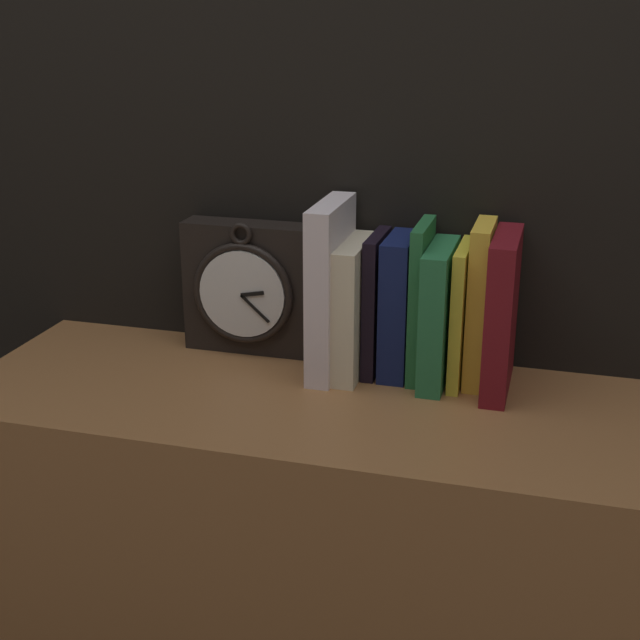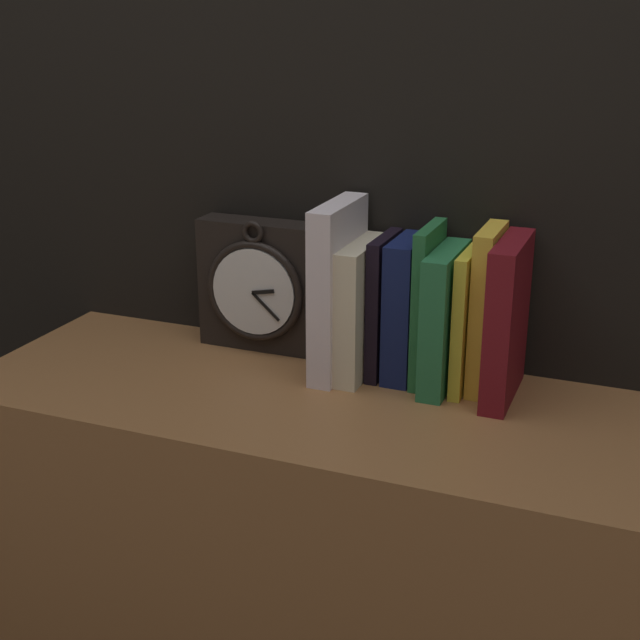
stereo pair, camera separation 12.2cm
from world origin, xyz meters
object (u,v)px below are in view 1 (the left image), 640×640
Objects in this scene: clock at (249,288)px; book_slot2_black at (376,303)px; book_slot4_green at (421,301)px; book_slot6_yellow at (461,314)px; book_slot0_white at (331,289)px; book_slot7_yellow at (480,304)px; book_slot5_green at (438,315)px; book_slot3_navy at (399,306)px; book_slot8_maroon at (502,314)px; book_slot1_cream at (354,308)px.

clock is 1.02× the size of book_slot2_black.
book_slot6_yellow is at bearing -4.18° from book_slot4_green.
book_slot0_white reaches higher than book_slot7_yellow.
book_slot4_green is at bearing 154.24° from book_slot5_green.
book_slot8_maroon is at bearing -7.92° from book_slot3_navy.
book_slot0_white is at bearing -172.38° from book_slot1_cream.
book_slot1_cream is 0.85× the size of book_slot7_yellow.
book_slot5_green is 1.00× the size of book_slot6_yellow.
book_slot7_yellow reaches higher than book_slot3_navy.
book_slot6_yellow is at bearing 16.54° from book_slot5_green.
book_slot0_white is 1.12× the size of book_slot4_green.
book_slot3_navy is 0.12m from book_slot7_yellow.
book_slot7_yellow is at bearing 5.52° from book_slot1_cream.
book_slot5_green is at bearing -9.36° from book_slot2_black.
book_slot8_maroon is (0.19, -0.02, 0.01)m from book_slot2_black.
book_slot3_navy is 0.90× the size of book_slot4_green.
book_slot0_white is 0.10m from book_slot3_navy.
clock is at bearing 173.52° from book_slot2_black.
book_slot2_black is (0.06, 0.02, -0.02)m from book_slot0_white.
clock reaches higher than book_slot5_green.
book_slot7_yellow reaches higher than book_slot1_cream.
book_slot8_maroon reaches higher than book_slot2_black.
book_slot7_yellow is at bearing 146.43° from book_slot8_maroon.
book_slot6_yellow is 0.87× the size of book_slot7_yellow.
book_slot7_yellow is at bearing -3.63° from clock.
book_slot8_maroon is at bearing -1.27° from book_slot1_cream.
clock is 0.91× the size of book_slot7_yellow.
book_slot8_maroon reaches higher than book_slot6_yellow.
book_slot0_white reaches higher than clock.
book_slot0_white is 1.29× the size of book_slot1_cream.
book_slot4_green is at bearing -2.76° from book_slot3_navy.
book_slot6_yellow is 0.06m from book_slot8_maroon.
book_slot1_cream is at bearing -174.48° from book_slot7_yellow.
book_slot6_yellow is 0.90× the size of book_slot8_maroon.
book_slot2_black is (0.03, 0.02, 0.00)m from book_slot1_cream.
clock is 0.36m from book_slot7_yellow.
book_slot8_maroon is at bearing -0.00° from book_slot0_white.
book_slot0_white reaches higher than book_slot5_green.
book_slot1_cream is 0.18m from book_slot7_yellow.
book_slot2_black is at bearing 173.42° from book_slot8_maroon.
book_slot5_green reaches higher than book_slot1_cream.
book_slot1_cream is 0.96× the size of book_slot3_navy.
book_slot2_black is at bearing -179.67° from book_slot7_yellow.
book_slot4_green reaches higher than book_slot2_black.
book_slot8_maroon is (0.40, -0.05, 0.01)m from clock.
book_slot0_white is at bearing 180.00° from book_slot8_maroon.
clock is 0.83× the size of book_slot0_white.
book_slot8_maroon is (0.22, -0.00, 0.01)m from book_slot1_cream.
book_slot5_green is at bearing 2.01° from book_slot0_white.
book_slot4_green is at bearing -5.33° from clock.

